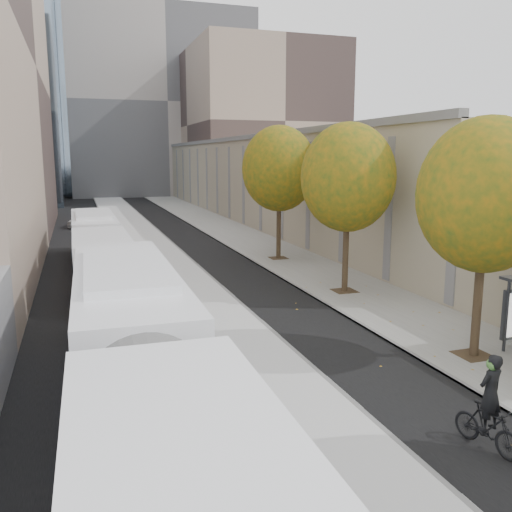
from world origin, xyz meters
name	(u,v)px	position (x,y,z in m)	size (l,w,h in m)	color
bus_platform	(151,254)	(-3.88, 35.00, 0.07)	(4.25, 150.00, 0.15)	silver
sidewalk	(265,248)	(4.12, 35.00, 0.04)	(4.75, 150.00, 0.08)	gray
building_tan	(275,176)	(15.50, 64.00, 4.00)	(18.00, 92.00, 8.00)	#9C997A
building_far_block	(159,106)	(6.00, 96.00, 15.00)	(30.00, 18.00, 30.00)	#9D9691
tree_c	(486,195)	(3.60, 13.00, 5.25)	(4.20, 4.20, 7.28)	#322219
tree_d	(348,178)	(3.60, 22.00, 5.47)	(4.40, 4.40, 7.60)	#322219
tree_e	(279,169)	(3.60, 31.00, 5.69)	(4.60, 4.60, 7.92)	#322219
bus_near	(142,376)	(-7.24, 10.63, 1.76)	(3.13, 19.36, 3.22)	white
bus_far	(97,246)	(-7.46, 29.96, 1.58)	(2.68, 17.37, 2.89)	white
cyclist	(489,415)	(0.01, 8.29, 0.82)	(0.84, 1.80, 2.22)	black
distant_car	(82,220)	(-8.06, 51.80, 0.68)	(1.60, 3.98, 1.36)	silver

